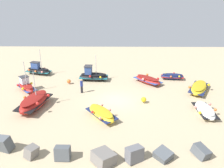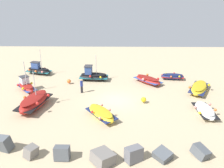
% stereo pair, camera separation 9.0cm
% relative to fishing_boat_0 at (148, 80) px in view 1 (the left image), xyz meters
% --- Properties ---
extents(ground_plane, '(54.56, 54.56, 0.00)m').
position_rel_fishing_boat_0_xyz_m(ground_plane, '(4.11, 5.21, -0.46)').
color(ground_plane, tan).
extents(fishing_boat_0, '(3.76, 3.92, 0.99)m').
position_rel_fishing_boat_0_xyz_m(fishing_boat_0, '(0.00, 0.00, 0.00)').
color(fishing_boat_0, maroon).
rests_on(fishing_boat_0, ground_plane).
extents(fishing_boat_1, '(1.96, 3.60, 0.79)m').
position_rel_fishing_boat_0_xyz_m(fishing_boat_1, '(-4.39, 8.07, -0.07)').
color(fishing_boat_1, white).
rests_on(fishing_boat_1, ground_plane).
extents(fishing_boat_2, '(3.21, 3.42, 3.72)m').
position_rel_fishing_boat_0_xyz_m(fishing_boat_2, '(14.76, 2.73, 0.14)').
color(fishing_boat_2, maroon).
rests_on(fishing_boat_2, ground_plane).
extents(fishing_boat_3, '(3.15, 1.67, 0.85)m').
position_rel_fishing_boat_0_xyz_m(fishing_boat_3, '(-3.49, -1.48, -0.04)').
color(fishing_boat_3, navy).
rests_on(fishing_boat_3, ground_plane).
extents(fishing_boat_4, '(3.30, 3.77, 0.89)m').
position_rel_fishing_boat_0_xyz_m(fishing_boat_4, '(5.48, 8.96, -0.01)').
color(fishing_boat_4, gold).
rests_on(fishing_boat_4, ground_plane).
extents(fishing_boat_5, '(3.60, 4.68, 0.95)m').
position_rel_fishing_boat_0_xyz_m(fishing_boat_5, '(-5.67, 2.62, 0.01)').
color(fishing_boat_5, gold).
rests_on(fishing_boat_5, ground_plane).
extents(fishing_boat_6, '(3.95, 2.15, 3.50)m').
position_rel_fishing_boat_0_xyz_m(fishing_boat_6, '(7.14, -0.99, 0.18)').
color(fishing_boat_6, black).
rests_on(fishing_boat_6, ground_plane).
extents(fishing_boat_7, '(2.71, 4.93, 3.70)m').
position_rel_fishing_boat_0_xyz_m(fishing_boat_7, '(12.30, 7.08, 0.21)').
color(fishing_boat_7, maroon).
rests_on(fishing_boat_7, ground_plane).
extents(fishing_boat_8, '(3.97, 2.29, 3.72)m').
position_rel_fishing_boat_0_xyz_m(fishing_boat_8, '(15.22, -3.34, 0.14)').
color(fishing_boat_8, black).
rests_on(fishing_boat_8, ground_plane).
extents(person_walking, '(0.32, 0.32, 1.68)m').
position_rel_fishing_boat_0_xyz_m(person_walking, '(8.09, 3.18, 0.51)').
color(person_walking, '#2D2D38').
rests_on(person_walking, ground_plane).
extents(breakwater_rocks, '(22.52, 2.76, 1.36)m').
position_rel_fishing_boat_0_xyz_m(breakwater_rocks, '(4.18, 14.53, -0.01)').
color(breakwater_rocks, slate).
rests_on(breakwater_rocks, ground_plane).
extents(mooring_buoy_0, '(0.52, 0.52, 0.63)m').
position_rel_fishing_boat_0_xyz_m(mooring_buoy_0, '(10.13, 0.42, -0.09)').
color(mooring_buoy_0, '#3F3F42').
rests_on(mooring_buoy_0, ground_plane).
extents(mooring_buoy_1, '(0.55, 0.55, 0.67)m').
position_rel_fishing_boat_0_xyz_m(mooring_buoy_1, '(1.20, 5.79, -0.06)').
color(mooring_buoy_1, '#3F3F42').
rests_on(mooring_buoy_1, ground_plane).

